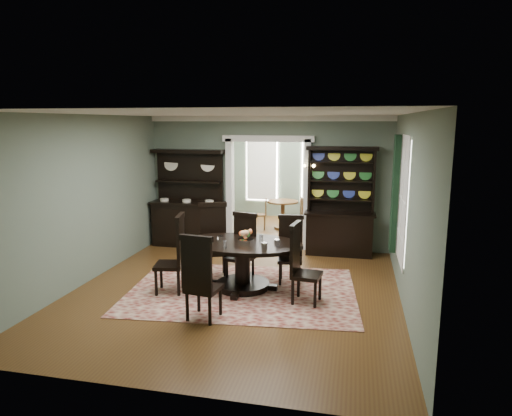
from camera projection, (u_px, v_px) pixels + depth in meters
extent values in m
cube|color=#583917|center=(234.00, 292.00, 7.80)|extent=(5.50, 6.00, 0.01)
cube|color=silver|center=(233.00, 113.00, 7.24)|extent=(5.50, 6.00, 0.01)
cube|color=slate|center=(84.00, 200.00, 8.10)|extent=(0.01, 6.00, 3.00)
cube|color=slate|center=(408.00, 213.00, 6.94)|extent=(0.01, 6.00, 3.00)
cube|color=slate|center=(157.00, 258.00, 4.64)|extent=(5.50, 0.01, 3.00)
cube|color=slate|center=(192.00, 181.00, 10.78)|extent=(1.85, 0.01, 3.00)
cube|color=slate|center=(349.00, 185.00, 10.02)|extent=(1.85, 0.01, 3.00)
cube|color=slate|center=(268.00, 127.00, 10.17)|extent=(1.80, 0.01, 0.50)
cube|color=white|center=(268.00, 119.00, 10.08)|extent=(5.50, 0.10, 0.12)
cube|color=#583917|center=(280.00, 230.00, 12.36)|extent=(3.50, 3.50, 0.01)
cube|color=silver|center=(281.00, 117.00, 11.80)|extent=(3.50, 3.50, 0.01)
cube|color=slate|center=(217.00, 173.00, 12.45)|extent=(0.01, 3.50, 3.00)
cube|color=slate|center=(348.00, 176.00, 11.71)|extent=(0.01, 3.50, 3.00)
cube|color=slate|center=(290.00, 168.00, 13.76)|extent=(3.50, 0.01, 3.00)
cube|color=white|center=(262.00, 166.00, 13.88)|extent=(1.05, 0.06, 2.20)
cube|color=white|center=(318.00, 167.00, 13.52)|extent=(1.05, 0.06, 2.20)
cube|color=white|center=(230.00, 192.00, 10.64)|extent=(0.14, 0.25, 2.50)
cube|color=white|center=(307.00, 195.00, 10.26)|extent=(0.14, 0.25, 2.50)
cube|color=white|center=(268.00, 139.00, 10.21)|extent=(2.08, 0.25, 0.14)
cube|color=white|center=(404.00, 200.00, 7.50)|extent=(0.02, 1.10, 2.00)
cube|color=white|center=(403.00, 200.00, 7.50)|extent=(0.01, 1.22, 2.12)
cube|color=black|center=(395.00, 194.00, 8.17)|extent=(0.10, 0.35, 2.10)
cube|color=gold|center=(310.00, 169.00, 10.06)|extent=(0.08, 0.05, 0.18)
sphere|color=#FFD88C|center=(304.00, 166.00, 9.92)|extent=(0.07, 0.07, 0.07)
sphere|color=#FFD88C|center=(314.00, 166.00, 9.88)|extent=(0.07, 0.07, 0.07)
cube|color=maroon|center=(242.00, 291.00, 7.85)|extent=(4.08, 3.07, 0.01)
ellipsoid|color=black|center=(242.00, 244.00, 7.84)|extent=(2.13, 1.38, 0.06)
cylinder|color=black|center=(242.00, 246.00, 7.85)|extent=(1.99, 1.99, 0.03)
cylinder|color=black|center=(243.00, 265.00, 7.92)|extent=(0.27, 0.27, 0.73)
cylinder|color=black|center=(243.00, 285.00, 7.98)|extent=(0.93, 0.93, 0.11)
cylinder|color=white|center=(246.00, 240.00, 7.87)|extent=(0.28, 0.28, 0.05)
cube|color=black|center=(214.00, 252.00, 8.47)|extent=(0.62, 0.61, 0.06)
cube|color=black|center=(213.00, 227.00, 8.60)|extent=(0.48, 0.22, 0.83)
cube|color=black|center=(213.00, 205.00, 8.52)|extent=(0.53, 0.25, 0.09)
cylinder|color=black|center=(204.00, 268.00, 8.31)|extent=(0.05, 0.05, 0.49)
cylinder|color=black|center=(225.00, 267.00, 8.35)|extent=(0.05, 0.05, 0.49)
cylinder|color=black|center=(204.00, 262.00, 8.68)|extent=(0.05, 0.05, 0.49)
cylinder|color=black|center=(224.00, 261.00, 8.73)|extent=(0.05, 0.05, 0.49)
cube|color=black|center=(240.00, 258.00, 8.24)|extent=(0.54, 0.52, 0.06)
cube|color=black|center=(245.00, 235.00, 8.34)|extent=(0.44, 0.16, 0.75)
cube|color=black|center=(245.00, 214.00, 8.26)|extent=(0.48, 0.19, 0.08)
cylinder|color=black|center=(227.00, 271.00, 8.21)|extent=(0.05, 0.05, 0.44)
cylinder|color=black|center=(244.00, 274.00, 8.05)|extent=(0.05, 0.05, 0.44)
cylinder|color=black|center=(237.00, 266.00, 8.51)|extent=(0.05, 0.05, 0.44)
cylinder|color=black|center=(253.00, 269.00, 8.35)|extent=(0.05, 0.05, 0.44)
cube|color=black|center=(290.00, 260.00, 8.18)|extent=(0.47, 0.46, 0.06)
cube|color=black|center=(291.00, 237.00, 8.29)|extent=(0.43, 0.09, 0.73)
cube|color=black|center=(291.00, 217.00, 8.22)|extent=(0.47, 0.12, 0.08)
cylinder|color=black|center=(280.00, 274.00, 8.07)|extent=(0.05, 0.05, 0.43)
cylinder|color=black|center=(299.00, 275.00, 8.04)|extent=(0.05, 0.05, 0.43)
cylinder|color=black|center=(281.00, 268.00, 8.40)|extent=(0.05, 0.05, 0.43)
cylinder|color=black|center=(299.00, 269.00, 8.37)|extent=(0.05, 0.05, 0.43)
cube|color=black|center=(169.00, 265.00, 7.71)|extent=(0.54, 0.56, 0.06)
cube|color=black|center=(181.00, 241.00, 7.63)|extent=(0.14, 0.48, 0.81)
cube|color=black|center=(180.00, 217.00, 7.55)|extent=(0.17, 0.53, 0.08)
cylinder|color=black|center=(161.00, 275.00, 7.95)|extent=(0.05, 0.05, 0.48)
cylinder|color=black|center=(156.00, 283.00, 7.58)|extent=(0.05, 0.05, 0.48)
cylinder|color=black|center=(183.00, 275.00, 7.94)|extent=(0.05, 0.05, 0.48)
cylinder|color=black|center=(179.00, 283.00, 7.57)|extent=(0.05, 0.05, 0.48)
cube|color=black|center=(307.00, 275.00, 7.27)|extent=(0.50, 0.51, 0.06)
cube|color=black|center=(295.00, 250.00, 7.26)|extent=(0.11, 0.46, 0.78)
cube|color=black|center=(295.00, 225.00, 7.19)|extent=(0.13, 0.51, 0.08)
cylinder|color=black|center=(315.00, 294.00, 7.08)|extent=(0.05, 0.05, 0.46)
cylinder|color=black|center=(320.00, 287.00, 7.42)|extent=(0.05, 0.05, 0.46)
cylinder|color=black|center=(293.00, 291.00, 7.20)|extent=(0.05, 0.05, 0.46)
cylinder|color=black|center=(298.00, 284.00, 7.54)|extent=(0.05, 0.05, 0.46)
cube|color=black|center=(204.00, 289.00, 6.68)|extent=(0.52, 0.50, 0.06)
cube|color=black|center=(197.00, 266.00, 6.42)|extent=(0.47, 0.11, 0.79)
cube|color=black|center=(196.00, 238.00, 6.34)|extent=(0.51, 0.14, 0.08)
cylinder|color=black|center=(220.00, 301.00, 6.83)|extent=(0.05, 0.05, 0.46)
cylinder|color=black|center=(199.00, 297.00, 6.95)|extent=(0.05, 0.05, 0.46)
cylinder|color=black|center=(210.00, 310.00, 6.49)|extent=(0.05, 0.05, 0.46)
cylinder|color=black|center=(187.00, 306.00, 6.62)|extent=(0.05, 0.05, 0.46)
cube|color=black|center=(188.00, 224.00, 10.69)|extent=(1.61, 0.57, 1.00)
cube|color=black|center=(187.00, 203.00, 10.59)|extent=(1.71, 0.62, 0.05)
cube|color=black|center=(190.00, 176.00, 10.69)|extent=(1.60, 0.10, 1.18)
cube|color=black|center=(189.00, 181.00, 10.62)|extent=(1.56, 0.30, 0.04)
cube|color=black|center=(188.00, 151.00, 10.47)|extent=(1.71, 0.37, 0.08)
cube|color=black|center=(339.00, 234.00, 9.96)|extent=(1.41, 0.50, 0.91)
cube|color=black|center=(340.00, 213.00, 9.87)|extent=(1.51, 0.56, 0.04)
cube|color=black|center=(341.00, 180.00, 9.93)|extent=(1.41, 0.06, 1.37)
cube|color=black|center=(309.00, 180.00, 9.98)|extent=(0.05, 0.26, 1.41)
cube|color=black|center=(374.00, 182.00, 9.69)|extent=(0.05, 0.26, 1.41)
cube|color=black|center=(342.00, 148.00, 9.69)|extent=(1.51, 0.32, 0.08)
cube|color=black|center=(341.00, 199.00, 9.91)|extent=(1.41, 0.26, 0.03)
cube|color=black|center=(341.00, 181.00, 9.84)|extent=(1.41, 0.26, 0.03)
cube|color=black|center=(342.00, 162.00, 9.76)|extent=(1.41, 0.26, 0.03)
cylinder|color=brown|center=(283.00, 202.00, 12.30)|extent=(0.83, 0.83, 0.04)
cylinder|color=brown|center=(283.00, 215.00, 12.37)|extent=(0.10, 0.10, 0.73)
cylinder|color=brown|center=(283.00, 228.00, 12.44)|extent=(0.46, 0.46, 0.06)
cylinder|color=brown|center=(260.00, 215.00, 12.32)|extent=(0.35, 0.35, 0.04)
cube|color=brown|center=(266.00, 207.00, 12.27)|extent=(0.08, 0.32, 0.44)
cylinder|color=brown|center=(256.00, 221.00, 12.48)|extent=(0.03, 0.03, 0.40)
cylinder|color=brown|center=(255.00, 223.00, 12.24)|extent=(0.03, 0.03, 0.40)
cylinder|color=brown|center=(265.00, 221.00, 12.47)|extent=(0.03, 0.03, 0.40)
cylinder|color=brown|center=(264.00, 223.00, 12.22)|extent=(0.03, 0.03, 0.40)
cylinder|color=brown|center=(308.00, 215.00, 12.12)|extent=(0.38, 0.38, 0.04)
cube|color=brown|center=(302.00, 206.00, 12.07)|extent=(0.13, 0.34, 0.48)
cylinder|color=brown|center=(314.00, 224.00, 12.04)|extent=(0.03, 0.03, 0.43)
cylinder|color=brown|center=(312.00, 222.00, 12.30)|extent=(0.03, 0.03, 0.43)
cylinder|color=brown|center=(304.00, 224.00, 12.02)|extent=(0.03, 0.03, 0.43)
cylinder|color=brown|center=(302.00, 222.00, 12.28)|extent=(0.03, 0.03, 0.43)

